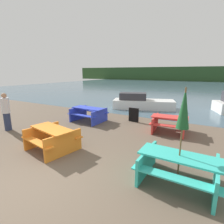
{
  "coord_description": "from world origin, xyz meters",
  "views": [
    {
      "loc": [
        3.51,
        -2.16,
        2.65
      ],
      "look_at": [
        -0.32,
        4.59,
        0.85
      ],
      "focal_mm": 28.0,
      "sensor_mm": 36.0,
      "label": 1
    }
  ],
  "objects_px": {
    "picnic_table_teal": "(179,166)",
    "picnic_table_red": "(169,123)",
    "umbrella_darkgreen": "(184,109)",
    "signboard": "(134,115)",
    "picnic_table_blue": "(89,113)",
    "boat": "(141,103)",
    "person": "(6,112)",
    "picnic_table_orange": "(52,137)"
  },
  "relations": [
    {
      "from": "picnic_table_orange",
      "to": "picnic_table_teal",
      "type": "height_order",
      "value": "picnic_table_orange"
    },
    {
      "from": "umbrella_darkgreen",
      "to": "picnic_table_teal",
      "type": "bearing_deg",
      "value": -153.43
    },
    {
      "from": "umbrella_darkgreen",
      "to": "person",
      "type": "height_order",
      "value": "umbrella_darkgreen"
    },
    {
      "from": "umbrella_darkgreen",
      "to": "person",
      "type": "distance_m",
      "value": 7.59
    },
    {
      "from": "picnic_table_teal",
      "to": "picnic_table_red",
      "type": "distance_m",
      "value": 3.79
    },
    {
      "from": "picnic_table_teal",
      "to": "umbrella_darkgreen",
      "type": "xyz_separation_m",
      "value": [
        0.0,
        0.0,
        1.38
      ]
    },
    {
      "from": "boat",
      "to": "person",
      "type": "height_order",
      "value": "person"
    },
    {
      "from": "picnic_table_blue",
      "to": "person",
      "type": "xyz_separation_m",
      "value": [
        -2.36,
        -3.03,
        0.4
      ]
    },
    {
      "from": "picnic_table_teal",
      "to": "picnic_table_red",
      "type": "xyz_separation_m",
      "value": [
        -0.98,
        3.66,
        -0.01
      ]
    },
    {
      "from": "picnic_table_teal",
      "to": "picnic_table_red",
      "type": "relative_size",
      "value": 1.13
    },
    {
      "from": "picnic_table_teal",
      "to": "boat",
      "type": "height_order",
      "value": "boat"
    },
    {
      "from": "picnic_table_teal",
      "to": "picnic_table_blue",
      "type": "bearing_deg",
      "value": 147.33
    },
    {
      "from": "person",
      "to": "picnic_table_blue",
      "type": "bearing_deg",
      "value": 52.12
    },
    {
      "from": "picnic_table_blue",
      "to": "picnic_table_red",
      "type": "distance_m",
      "value": 4.2
    },
    {
      "from": "picnic_table_blue",
      "to": "boat",
      "type": "distance_m",
      "value": 4.83
    },
    {
      "from": "person",
      "to": "boat",
      "type": "bearing_deg",
      "value": 64.53
    },
    {
      "from": "picnic_table_red",
      "to": "person",
      "type": "relative_size",
      "value": 0.96
    },
    {
      "from": "signboard",
      "to": "boat",
      "type": "bearing_deg",
      "value": 103.7
    },
    {
      "from": "picnic_table_blue",
      "to": "signboard",
      "type": "bearing_deg",
      "value": 27.84
    },
    {
      "from": "picnic_table_teal",
      "to": "picnic_table_blue",
      "type": "distance_m",
      "value": 6.14
    },
    {
      "from": "picnic_table_teal",
      "to": "picnic_table_orange",
      "type": "bearing_deg",
      "value": -177.59
    },
    {
      "from": "picnic_table_teal",
      "to": "picnic_table_red",
      "type": "bearing_deg",
      "value": 104.94
    },
    {
      "from": "umbrella_darkgreen",
      "to": "signboard",
      "type": "relative_size",
      "value": 3.1
    },
    {
      "from": "picnic_table_blue",
      "to": "umbrella_darkgreen",
      "type": "distance_m",
      "value": 6.29
    },
    {
      "from": "umbrella_darkgreen",
      "to": "signboard",
      "type": "xyz_separation_m",
      "value": [
        -3.01,
        4.45,
        -1.46
      ]
    },
    {
      "from": "boat",
      "to": "picnic_table_orange",
      "type": "bearing_deg",
      "value": -111.09
    },
    {
      "from": "picnic_table_blue",
      "to": "picnic_table_red",
      "type": "xyz_separation_m",
      "value": [
        4.19,
        0.35,
        -0.02
      ]
    },
    {
      "from": "picnic_table_orange",
      "to": "picnic_table_blue",
      "type": "distance_m",
      "value": 3.65
    },
    {
      "from": "picnic_table_orange",
      "to": "signboard",
      "type": "distance_m",
      "value": 4.75
    },
    {
      "from": "signboard",
      "to": "person",
      "type": "bearing_deg",
      "value": -137.28
    },
    {
      "from": "picnic_table_red",
      "to": "signboard",
      "type": "relative_size",
      "value": 2.21
    },
    {
      "from": "umbrella_darkgreen",
      "to": "signboard",
      "type": "bearing_deg",
      "value": 124.05
    },
    {
      "from": "umbrella_darkgreen",
      "to": "boat",
      "type": "relative_size",
      "value": 0.51
    },
    {
      "from": "signboard",
      "to": "picnic_table_orange",
      "type": "bearing_deg",
      "value": -103.18
    },
    {
      "from": "picnic_table_teal",
      "to": "picnic_table_red",
      "type": "height_order",
      "value": "picnic_table_teal"
    },
    {
      "from": "umbrella_darkgreen",
      "to": "person",
      "type": "xyz_separation_m",
      "value": [
        -7.52,
        0.28,
        -0.97
      ]
    },
    {
      "from": "picnic_table_orange",
      "to": "signboard",
      "type": "height_order",
      "value": "picnic_table_orange"
    },
    {
      "from": "picnic_table_teal",
      "to": "person",
      "type": "bearing_deg",
      "value": 177.85
    },
    {
      "from": "picnic_table_orange",
      "to": "signboard",
      "type": "xyz_separation_m",
      "value": [
        1.08,
        4.62,
        -0.1
      ]
    },
    {
      "from": "person",
      "to": "umbrella_darkgreen",
      "type": "bearing_deg",
      "value": -2.15
    },
    {
      "from": "picnic_table_teal",
      "to": "picnic_table_blue",
      "type": "height_order",
      "value": "picnic_table_blue"
    },
    {
      "from": "picnic_table_blue",
      "to": "signboard",
      "type": "xyz_separation_m",
      "value": [
        2.16,
        1.14,
        -0.09
      ]
    }
  ]
}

